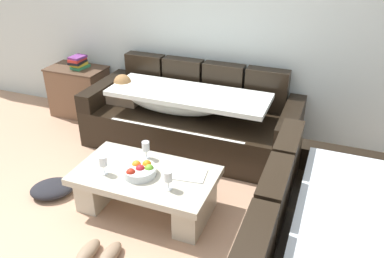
% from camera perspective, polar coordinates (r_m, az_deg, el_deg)
% --- Properties ---
extents(ground_plane, '(14.00, 14.00, 0.00)m').
position_cam_1_polar(ground_plane, '(3.30, -10.26, -15.74)').
color(ground_plane, tan).
extents(back_wall, '(9.00, 0.10, 2.70)m').
position_cam_1_polar(back_wall, '(4.44, 2.96, 16.19)').
color(back_wall, silver).
rests_on(back_wall, ground_plane).
extents(couch_along_wall, '(2.32, 0.92, 0.88)m').
position_cam_1_polar(couch_along_wall, '(4.33, -0.50, 1.58)').
color(couch_along_wall, black).
rests_on(couch_along_wall, ground_plane).
extents(couch_near_window, '(0.92, 1.99, 0.88)m').
position_cam_1_polar(couch_near_window, '(2.80, 18.48, -17.09)').
color(couch_near_window, black).
rests_on(couch_near_window, ground_plane).
extents(coffee_table, '(1.20, 0.68, 0.38)m').
position_cam_1_polar(coffee_table, '(3.43, -6.76, -8.31)').
color(coffee_table, '#BEB8A3').
rests_on(coffee_table, ground_plane).
extents(fruit_bowl, '(0.28, 0.28, 0.10)m').
position_cam_1_polar(fruit_bowl, '(3.30, -7.61, -5.99)').
color(fruit_bowl, silver).
rests_on(fruit_bowl, coffee_table).
extents(wine_glass_near_left, '(0.07, 0.07, 0.17)m').
position_cam_1_polar(wine_glass_near_left, '(3.33, -12.88, -4.70)').
color(wine_glass_near_left, silver).
rests_on(wine_glass_near_left, coffee_table).
extents(wine_glass_near_right, '(0.07, 0.07, 0.17)m').
position_cam_1_polar(wine_glass_near_right, '(3.07, -3.52, -7.01)').
color(wine_glass_near_right, silver).
rests_on(wine_glass_near_right, coffee_table).
extents(wine_glass_far_back, '(0.07, 0.07, 0.17)m').
position_cam_1_polar(wine_glass_far_back, '(3.48, -6.78, -2.62)').
color(wine_glass_far_back, silver).
rests_on(wine_glass_far_back, coffee_table).
extents(open_magazine, '(0.30, 0.24, 0.01)m').
position_cam_1_polar(open_magazine, '(3.30, -0.43, -6.60)').
color(open_magazine, white).
rests_on(open_magazine, coffee_table).
extents(side_cabinet, '(0.72, 0.44, 0.64)m').
position_cam_1_polar(side_cabinet, '(5.27, -16.14, 5.30)').
color(side_cabinet, brown).
rests_on(side_cabinet, ground_plane).
extents(book_stack_on_cabinet, '(0.18, 0.25, 0.16)m').
position_cam_1_polar(book_stack_on_cabinet, '(5.10, -16.28, 9.36)').
color(book_stack_on_cabinet, '#338C59').
rests_on(book_stack_on_cabinet, side_cabinet).
extents(pair_of_shoes, '(0.29, 0.31, 0.09)m').
position_cam_1_polar(pair_of_shoes, '(3.17, -13.44, -17.23)').
color(pair_of_shoes, '#8C7259').
rests_on(pair_of_shoes, ground_plane).
extents(crumpled_garment, '(0.51, 0.50, 0.12)m').
position_cam_1_polar(crumpled_garment, '(3.90, -19.72, -8.21)').
color(crumpled_garment, '#232328').
rests_on(crumpled_garment, ground_plane).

